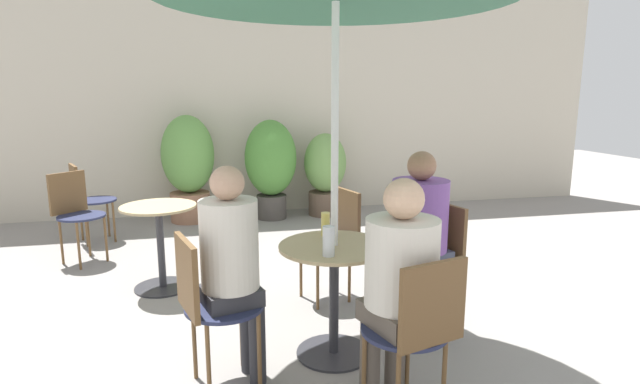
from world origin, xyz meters
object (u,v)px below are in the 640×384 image
(cafe_table_far, at_px, (160,235))
(bistro_chair_4, at_px, (335,233))
(bistro_chair_2, at_px, (433,253))
(potted_plant_1, at_px, (271,163))
(bistro_chair_3, at_px, (86,195))
(cafe_table_near, at_px, (334,280))
(potted_plant_2, at_px, (325,171))
(seated_person_1, at_px, (399,277))
(seated_person_2, at_px, (417,228))
(bistro_chair_0, at_px, (207,297))
(potted_plant_0, at_px, (188,164))
(bistro_chair_5, at_px, (75,208))
(seated_person_0, at_px, (232,256))
(beer_glass_0, at_px, (325,224))
(beer_glass_1, at_px, (329,241))
(bistro_chair_1, at_px, (417,324))

(cafe_table_far, height_order, bistro_chair_4, bistro_chair_4)
(cafe_table_far, height_order, bistro_chair_2, bistro_chair_2)
(bistro_chair_2, height_order, bistro_chair_4, same)
(potted_plant_1, bearing_deg, bistro_chair_2, -78.17)
(potted_plant_1, bearing_deg, bistro_chair_3, -162.00)
(cafe_table_near, xyz_separation_m, potted_plant_2, (0.79, 3.64, 0.10))
(seated_person_1, xyz_separation_m, potted_plant_1, (-0.13, 4.21, 0.01))
(bistro_chair_2, distance_m, seated_person_1, 1.03)
(bistro_chair_2, xyz_separation_m, seated_person_2, (-0.14, -0.04, 0.20))
(bistro_chair_0, xyz_separation_m, bistro_chair_4, (0.99, 1.09, 0.00))
(cafe_table_far, xyz_separation_m, bistro_chair_4, (1.37, -0.50, 0.07))
(cafe_table_near, bearing_deg, bistro_chair_2, 16.13)
(seated_person_1, relative_size, potted_plant_0, 0.90)
(bistro_chair_5, bearing_deg, bistro_chair_2, -81.67)
(seated_person_2, bearing_deg, bistro_chair_3, -151.91)
(seated_person_0, relative_size, potted_plant_2, 1.13)
(bistro_chair_0, bearing_deg, beer_glass_0, -76.44)
(bistro_chair_5, xyz_separation_m, beer_glass_1, (1.93, -2.46, 0.26))
(cafe_table_far, relative_size, bistro_chair_3, 0.82)
(cafe_table_near, height_order, bistro_chair_3, bistro_chair_3)
(bistro_chair_1, bearing_deg, bistro_chair_5, -69.81)
(cafe_table_far, xyz_separation_m, bistro_chair_1, (1.37, -2.13, 0.07))
(bistro_chair_2, relative_size, seated_person_2, 0.70)
(bistro_chair_3, distance_m, seated_person_2, 3.83)
(cafe_table_near, xyz_separation_m, seated_person_0, (-0.62, -0.18, 0.25))
(bistro_chair_0, relative_size, potted_plant_0, 0.64)
(seated_person_2, xyz_separation_m, potted_plant_1, (-0.56, 3.42, -0.00))
(bistro_chair_3, distance_m, bistro_chair_4, 3.06)
(cafe_table_near, bearing_deg, bistro_chair_3, 125.12)
(bistro_chair_1, distance_m, beer_glass_1, 0.69)
(bistro_chair_3, xyz_separation_m, seated_person_2, (2.66, -2.74, 0.20))
(bistro_chair_4, height_order, seated_person_1, seated_person_1)
(cafe_table_far, distance_m, bistro_chair_2, 2.23)
(beer_glass_1, bearing_deg, bistro_chair_3, 122.35)
(cafe_table_far, distance_m, bistro_chair_3, 1.79)
(bistro_chair_1, distance_m, potted_plant_1, 4.37)
(bistro_chair_2, distance_m, bistro_chair_3, 3.89)
(potted_plant_0, bearing_deg, cafe_table_near, -74.93)
(cafe_table_near, distance_m, bistro_chair_0, 0.79)
(beer_glass_1, xyz_separation_m, potted_plant_1, (0.13, 3.79, -0.06))
(bistro_chair_4, bearing_deg, seated_person_2, 12.83)
(beer_glass_0, bearing_deg, cafe_table_far, 134.44)
(potted_plant_0, bearing_deg, beer_glass_1, -76.78)
(cafe_table_far, xyz_separation_m, seated_person_0, (0.53, -1.55, 0.28))
(seated_person_1, relative_size, potted_plant_1, 0.95)
(beer_glass_0, bearing_deg, beer_glass_1, -100.56)
(cafe_table_far, relative_size, seated_person_1, 0.59)
(cafe_table_near, relative_size, seated_person_1, 0.59)
(cafe_table_far, distance_m, bistro_chair_0, 1.64)
(potted_plant_0, bearing_deg, bistro_chair_3, -144.13)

